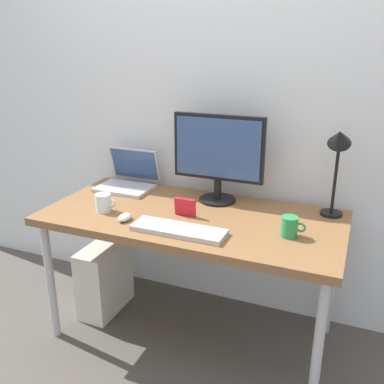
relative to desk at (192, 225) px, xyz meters
The scene contains 12 objects.
ground_plane 0.66m from the desk, ahead, with size 6.00×6.00×0.00m, color #4C4742.
back_wall 0.77m from the desk, 90.00° to the left, with size 4.40×0.04×2.60m, color silver.
desk is the anchor object (origin of this frame).
monitor 0.40m from the desk, 76.72° to the left, with size 0.50×0.20×0.47m.
laptop 0.58m from the desk, 153.97° to the left, with size 0.32×0.28×0.22m.
desk_lamp 0.80m from the desk, 19.58° to the left, with size 0.11×0.16×0.47m.
keyboard 0.24m from the desk, 83.40° to the right, with size 0.44×0.14×0.02m, color #B2B2B7.
mouse 0.35m from the desk, 143.94° to the right, with size 0.06×0.09×0.03m, color silver.
coffee_mug 0.52m from the desk, ahead, with size 0.11×0.08×0.09m.
glass_cup 0.47m from the desk, 162.57° to the right, with size 0.12×0.08×0.09m.
photo_frame 0.11m from the desk, 126.70° to the right, with size 0.11×0.02×0.09m, color red.
computer_tower 0.73m from the desk, behind, with size 0.18×0.36×0.42m, color silver.
Camera 1 is at (0.76, -1.84, 1.55)m, focal length 39.77 mm.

